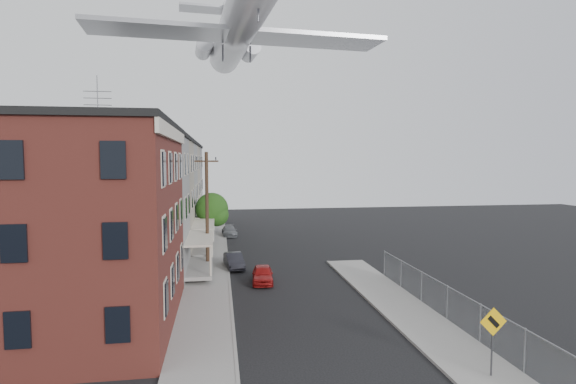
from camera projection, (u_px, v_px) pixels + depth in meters
The scene contains 19 objects.
ground at pixel (343, 377), 17.41m from camera, with size 120.00×120.00×0.00m, color black.
sidewalk_left at pixel (211, 253), 40.23m from camera, with size 3.00×62.00×0.12m, color gray.
sidewalk_right at pixel (411, 315), 24.15m from camera, with size 3.00×26.00×0.12m, color gray.
curb_left at pixel (227, 252), 40.45m from camera, with size 0.15×62.00×0.14m, color gray.
curb_right at pixel (386, 316), 23.93m from camera, with size 0.15×26.00×0.14m, color gray.
corner_building at pixel (69, 226), 22.12m from camera, with size 10.31×12.30×12.15m.
row_house_a at pixel (114, 207), 31.49m from camera, with size 11.98×7.00×10.30m.
row_house_b at pixel (133, 198), 38.39m from camera, with size 11.98×7.00×10.30m.
row_house_c at pixel (146, 192), 45.29m from camera, with size 11.98×7.00×10.30m.
row_house_d at pixel (156, 188), 52.19m from camera, with size 11.98×7.00×10.30m.
row_house_e at pixel (163, 185), 59.10m from camera, with size 11.98×7.00×10.30m.
chainlink_fence at pixel (447, 302), 23.33m from camera, with size 0.06×18.06×1.90m.
warning_sign at pixel (493, 331), 17.11m from camera, with size 1.10×0.11×2.80m.
utility_pole at pixel (207, 209), 33.97m from camera, with size 1.80×0.26×9.00m.
street_tree at pixel (213, 211), 43.89m from camera, with size 3.22×3.20×5.20m.
car_near at pixel (263, 274), 30.67m from camera, with size 1.40×3.49×1.19m, color maroon.
car_mid at pixel (234, 261), 34.84m from camera, with size 1.24×3.56×1.17m, color black.
car_far at pixel (229, 231), 49.71m from camera, with size 1.55×3.80×1.10m, color slate.
airplane at pixel (237, 29), 37.24m from camera, with size 23.47×26.80×7.74m.
Camera 1 is at (-4.67, -16.33, 8.40)m, focal length 28.00 mm.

